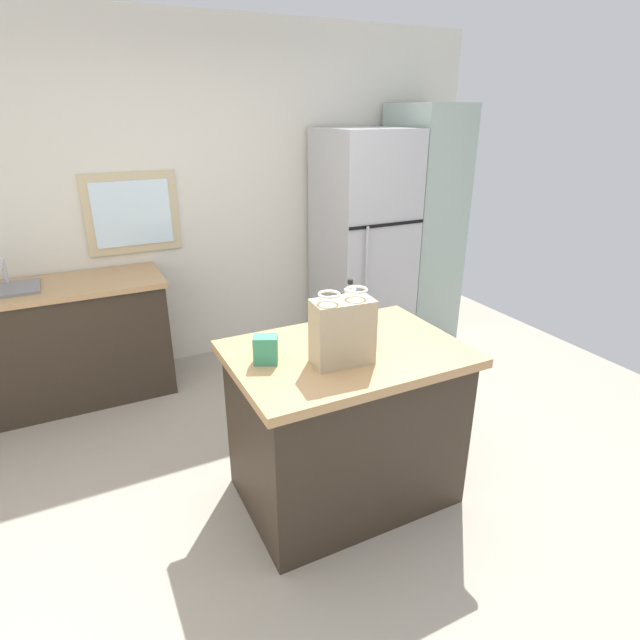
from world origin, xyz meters
name	(u,v)px	position (x,y,z in m)	size (l,w,h in m)	color
ground	(319,506)	(0.00, 0.00, 0.00)	(6.02, 6.02, 0.00)	#9E9384
back_wall	(196,200)	(-0.01, 2.20, 1.33)	(5.02, 0.13, 2.67)	silver
kitchen_island	(345,424)	(0.18, 0.05, 0.45)	(1.16, 0.82, 0.89)	#33281E
refrigerator	(363,243)	(1.30, 1.77, 0.93)	(0.70, 0.76, 1.87)	#B7B7BC
tall_cabinet	(421,225)	(1.92, 1.77, 1.03)	(0.49, 0.68, 2.05)	#9EB2A8
sink_counter	(56,344)	(-1.18, 1.84, 0.45)	(1.54, 0.60, 1.07)	#33281E
shopping_bag	(342,331)	(0.09, -0.06, 1.05)	(0.29, 0.18, 0.36)	tan
small_box	(266,349)	(-0.23, 0.10, 0.95)	(0.11, 0.08, 0.14)	#388E66
bottle	(350,304)	(0.36, 0.35, 1.00)	(0.07, 0.07, 0.26)	white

